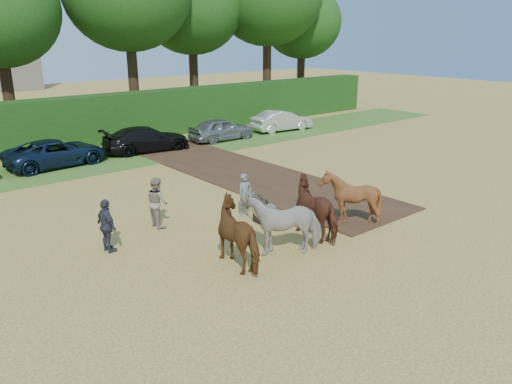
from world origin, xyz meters
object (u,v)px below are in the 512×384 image
at_px(spectator_far, 107,226).
at_px(plough_team, 300,214).
at_px(parked_cars, 111,146).
at_px(spectator_near, 157,202).

bearing_deg(spectator_far, plough_team, -126.34).
bearing_deg(parked_cars, spectator_near, -106.07).
bearing_deg(spectator_near, plough_team, -143.55).
height_order(plough_team, parked_cars, plough_team).
height_order(spectator_near, spectator_far, spectator_near).
bearing_deg(spectator_far, spectator_near, -71.72).
distance_m(spectator_near, spectator_far, 2.51).
bearing_deg(plough_team, spectator_far, 148.06).
relative_size(spectator_far, parked_cars, 0.06).
xyz_separation_m(spectator_far, parked_cars, (5.38, 11.61, -0.15)).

